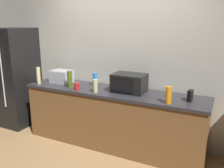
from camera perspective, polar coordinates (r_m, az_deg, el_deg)
The scene contains 13 objects.
ground_plane at distance 3.68m, azimuth -2.89°, elevation -16.71°, with size 8.00×8.00×0.00m, color #A87F51.
back_wall at distance 3.91m, azimuth 2.69°, elevation 6.32°, with size 6.40×0.10×2.70m, color beige.
counter_run at distance 3.79m, azimuth 0.00°, elevation -8.05°, with size 2.84×0.64×0.90m.
refrigerator at distance 4.88m, azimuth -22.09°, elevation 1.54°, with size 0.72×0.73×1.80m.
microwave at distance 3.55m, azimuth 4.07°, elevation 0.26°, with size 0.48×0.35×0.27m.
toaster_oven at distance 4.18m, azimuth -11.83°, elevation 1.76°, with size 0.34×0.26×0.21m, color #B7BABF.
cordless_phone at distance 3.29m, azimuth 17.97°, elevation -2.64°, with size 0.05×0.11×0.15m, color black.
bottle_dish_soap at distance 3.11m, azimuth 13.21°, elevation -2.58°, with size 0.08×0.08×0.22m, color orange.
bottle_vinegar at distance 3.53m, azimuth -3.96°, elevation -0.46°, with size 0.07×0.07×0.19m, color beige.
bottle_spray_cleaner at distance 3.87m, azimuth -4.02°, elevation 1.06°, with size 0.07×0.07×0.22m, color #338CE5.
bottle_olive_oil at distance 3.82m, azimuth -9.95°, elevation 1.10°, with size 0.08×0.08×0.27m, color #4C6B19.
bottle_hand_soap at distance 4.18m, azimuth -16.98°, elevation 1.92°, with size 0.06×0.06×0.28m, color beige.
mug_red at distance 3.70m, azimuth -8.30°, elevation -0.55°, with size 0.08×0.08×0.11m, color red.
Camera 1 is at (1.56, -2.74, 1.91)m, focal length 38.70 mm.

